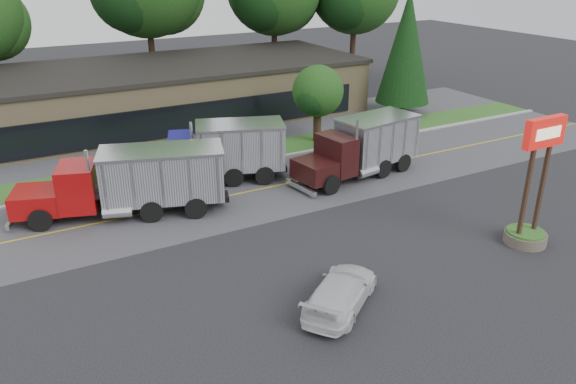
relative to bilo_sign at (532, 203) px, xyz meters
name	(u,v)px	position (x,y,z in m)	size (l,w,h in m)	color
ground	(300,275)	(-10.50, 2.50, -2.02)	(140.00, 140.00, 0.00)	#313136
road	(218,198)	(-10.50, 11.50, -2.02)	(60.00, 8.00, 0.02)	#5D5D62
center_line	(218,198)	(-10.50, 11.50, -2.02)	(60.00, 0.12, 0.01)	gold
curb	(191,174)	(-10.50, 15.70, -2.02)	(60.00, 0.30, 0.12)	#9E9E99
grass_verge	(182,165)	(-10.50, 17.50, -2.02)	(60.00, 3.40, 0.03)	#2C5E20
far_parking	(158,143)	(-10.50, 22.50, -2.02)	(60.00, 7.00, 0.02)	#5D5D62
strip_mall	(158,94)	(-8.50, 28.50, -0.02)	(32.00, 12.00, 4.00)	#9D8760
bilo_sign	(532,203)	(0.00, 0.00, 0.00)	(2.20, 1.90, 5.95)	#6B6054
evergreen_right	(406,47)	(9.50, 20.50, 3.40)	(4.34, 4.34, 9.87)	#382619
tree_verge	(318,93)	(-0.44, 17.54, 1.37)	(3.75, 3.53, 5.35)	#382619
dump_truck_red	(134,181)	(-14.81, 11.70, -0.21)	(10.55, 5.50, 3.36)	black
dump_truck_blue	(220,151)	(-9.25, 13.92, -0.22)	(8.78, 5.15, 3.36)	black
dump_truck_maroon	(363,146)	(-1.54, 10.68, -0.22)	(8.42, 3.74, 3.36)	black
rally_car	(341,291)	(-10.27, -0.14, -1.37)	(1.84, 4.53, 1.31)	silver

